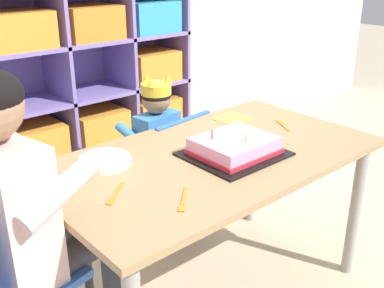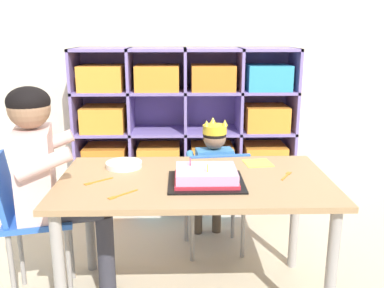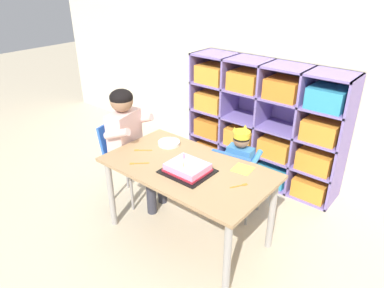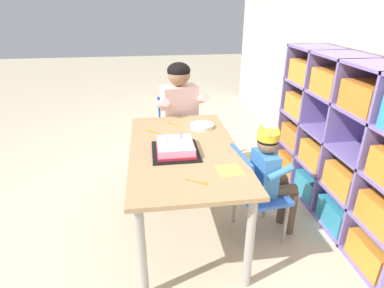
% 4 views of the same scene
% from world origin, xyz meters
% --- Properties ---
extents(storage_cubby_shelf, '(1.58, 0.35, 1.18)m').
position_xyz_m(storage_cubby_shelf, '(-0.03, 1.17, 0.55)').
color(storage_cubby_shelf, '#7F6BB2').
rests_on(storage_cubby_shelf, ground).
extents(activity_table, '(1.25, 0.71, 0.64)m').
position_xyz_m(activity_table, '(0.00, 0.00, 0.56)').
color(activity_table, '#A37F56').
rests_on(activity_table, ground).
extents(classroom_chair_blue, '(0.39, 0.37, 0.65)m').
position_xyz_m(classroom_chair_blue, '(0.14, 0.45, 0.38)').
color(classroom_chair_blue, blue).
rests_on(classroom_chair_blue, ground).
extents(child_with_crown, '(0.31, 0.32, 0.81)m').
position_xyz_m(child_with_crown, '(0.13, 0.56, 0.50)').
color(child_with_crown, '#3D7FBC').
rests_on(child_with_crown, ground).
extents(adult_helper_seated, '(0.46, 0.45, 1.06)m').
position_xyz_m(adult_helper_seated, '(-0.68, 0.06, 0.66)').
color(adult_helper_seated, beige).
rests_on(adult_helper_seated, ground).
extents(birthday_cake_on_tray, '(0.34, 0.30, 0.10)m').
position_xyz_m(birthday_cake_on_tray, '(0.05, -0.06, 0.67)').
color(birthday_cake_on_tray, black).
rests_on(birthday_cake_on_tray, activity_table).
extents(paper_plate_stack, '(0.18, 0.18, 0.03)m').
position_xyz_m(paper_plate_stack, '(-0.35, 0.18, 0.65)').
color(paper_plate_stack, white).
rests_on(paper_plate_stack, activity_table).
extents(paper_napkin_square, '(0.15, 0.15, 0.00)m').
position_xyz_m(paper_napkin_square, '(0.33, 0.22, 0.64)').
color(paper_napkin_square, '#F4DB4C').
rests_on(paper_napkin_square, activity_table).
extents(fork_near_cake_tray, '(0.12, 0.10, 0.00)m').
position_xyz_m(fork_near_cake_tray, '(-0.44, -0.04, 0.64)').
color(fork_near_cake_tray, orange).
rests_on(fork_near_cake_tray, activity_table).
extents(fork_near_child_seat, '(0.12, 0.11, 0.00)m').
position_xyz_m(fork_near_child_seat, '(-0.31, -0.20, 0.64)').
color(fork_near_child_seat, orange).
rests_on(fork_near_child_seat, activity_table).
extents(fork_by_napkin, '(0.08, 0.12, 0.00)m').
position_xyz_m(fork_by_napkin, '(0.44, 0.03, 0.64)').
color(fork_by_napkin, orange).
rests_on(fork_by_napkin, activity_table).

